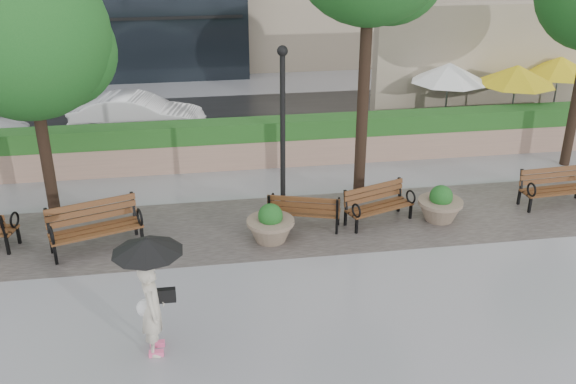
{
  "coord_description": "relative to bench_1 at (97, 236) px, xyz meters",
  "views": [
    {
      "loc": [
        -1.63,
        -10.43,
        6.97
      ],
      "look_at": [
        0.4,
        2.47,
        1.1
      ],
      "focal_mm": 40.0,
      "sensor_mm": 36.0,
      "label": 1
    }
  ],
  "objects": [
    {
      "name": "hedge_wall",
      "position": [
        3.85,
        4.5,
        0.35
      ],
      "size": [
        24.0,
        0.8,
        1.35
      ],
      "color": "#A37E69",
      "rests_on": "ground"
    },
    {
      "name": "cafe_wall",
      "position": [
        13.35,
        7.5,
        1.69
      ],
      "size": [
        10.0,
        0.6,
        4.0
      ],
      "primitive_type": "cube",
      "color": "tan",
      "rests_on": "ground"
    },
    {
      "name": "pedestrian",
      "position": [
        1.39,
        -3.77,
        0.99
      ],
      "size": [
        1.17,
        1.17,
        2.14
      ],
      "rotation": [
        0.0,
        0.0,
        1.52
      ],
      "color": "beige",
      "rests_on": "ground"
    },
    {
      "name": "lamppost",
      "position": [
        4.24,
        0.7,
        1.55
      ],
      "size": [
        0.28,
        0.28,
        4.22
      ],
      "color": "black",
      "rests_on": "ground"
    },
    {
      "name": "car_right",
      "position": [
        0.5,
        7.57,
        0.39
      ],
      "size": [
        4.44,
        2.19,
        1.4
      ],
      "primitive_type": "imported",
      "rotation": [
        0.0,
        0.0,
        1.4
      ],
      "color": "silver",
      "rests_on": "ground"
    },
    {
      "name": "ground",
      "position": [
        3.85,
        -2.5,
        -0.31
      ],
      "size": [
        100.0,
        100.0,
        0.0
      ],
      "primitive_type": "plane",
      "color": "gray",
      "rests_on": "ground"
    },
    {
      "name": "bench_2",
      "position": [
        4.69,
        0.31,
        -0.05
      ],
      "size": [
        1.76,
        1.13,
        0.89
      ],
      "rotation": [
        0.0,
        0.0,
        2.83
      ],
      "color": "brown",
      "rests_on": "ground"
    },
    {
      "name": "bench_1",
      "position": [
        0.0,
        0.0,
        0.0
      ],
      "size": [
        2.08,
        1.35,
        1.05
      ],
      "rotation": [
        0.0,
        0.0,
        0.32
      ],
      "color": "brown",
      "rests_on": "ground"
    },
    {
      "name": "cobble_strip",
      "position": [
        3.85,
        0.5,
        -0.31
      ],
      "size": [
        28.0,
        3.2,
        0.01
      ],
      "primitive_type": "cube",
      "color": "#383330",
      "rests_on": "ground"
    },
    {
      "name": "patio_umb_yellow_a",
      "position": [
        12.57,
        5.86,
        1.68
      ],
      "size": [
        2.5,
        2.5,
        2.3
      ],
      "color": "black",
      "rests_on": "ground"
    },
    {
      "name": "planter_right",
      "position": [
        7.98,
        0.2,
        0.04
      ],
      "size": [
        1.07,
        1.07,
        0.89
      ],
      "color": "#7F6B56",
      "rests_on": "ground"
    },
    {
      "name": "asphalt_street",
      "position": [
        3.85,
        8.5,
        -0.31
      ],
      "size": [
        40.0,
        7.0,
        0.0
      ],
      "primitive_type": "cube",
      "color": "black",
      "rests_on": "ground"
    },
    {
      "name": "tree_0",
      "position": [
        -1.1,
        2.09,
        3.89
      ],
      "size": [
        3.74,
        3.7,
        6.16
      ],
      "color": "black",
      "rests_on": "ground"
    },
    {
      "name": "patio_umb_white",
      "position": [
        10.55,
        6.48,
        1.68
      ],
      "size": [
        2.5,
        2.5,
        2.3
      ],
      "color": "black",
      "rests_on": "ground"
    },
    {
      "name": "planter_left",
      "position": [
        3.82,
        -0.2,
        0.04
      ],
      "size": [
        1.07,
        1.07,
        0.9
      ],
      "color": "#7F6B56",
      "rests_on": "ground"
    },
    {
      "name": "patio_umb_yellow_b",
      "position": [
        14.6,
        6.79,
        1.68
      ],
      "size": [
        2.5,
        2.5,
        2.3
      ],
      "color": "black",
      "rests_on": "ground"
    },
    {
      "name": "bench_3",
      "position": [
        6.48,
        0.31,
        -0.05
      ],
      "size": [
        1.77,
        1.18,
        0.89
      ],
      "rotation": [
        0.0,
        0.0,
        0.35
      ],
      "color": "brown",
      "rests_on": "ground"
    },
    {
      "name": "cafe_hedge",
      "position": [
        12.85,
        5.3,
        0.14
      ],
      "size": [
        8.0,
        0.5,
        0.9
      ],
      "primitive_type": "cube",
      "color": "#1F541C",
      "rests_on": "ground"
    },
    {
      "name": "bench_4",
      "position": [
        11.13,
        0.53,
        -0.03
      ],
      "size": [
        1.8,
        0.82,
        0.94
      ],
      "rotation": [
        0.0,
        0.0,
        0.07
      ],
      "color": "brown",
      "rests_on": "ground"
    }
  ]
}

